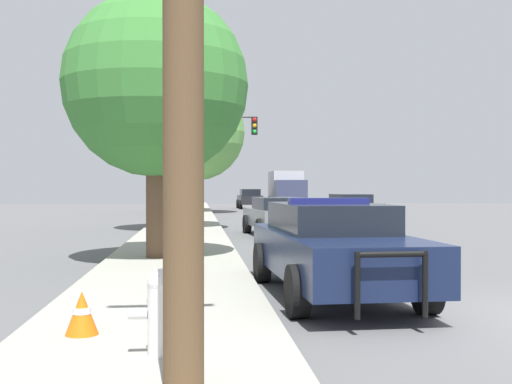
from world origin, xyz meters
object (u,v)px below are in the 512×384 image
at_px(police_car, 332,246).
at_px(tree_sidewalk_mid, 176,98).
at_px(car_background_midblock, 277,215).
at_px(traffic_cone, 82,313).
at_px(car_background_distant, 250,198).
at_px(box_truck, 286,188).
at_px(tree_sidewalk_far, 196,132).
at_px(car_background_oncoming, 352,208).
at_px(tree_sidewalk_near, 156,85).
at_px(traffic_light, 221,145).
at_px(fire_hydrant, 161,309).

bearing_deg(police_car, tree_sidewalk_mid, -81.47).
relative_size(car_background_midblock, tree_sidewalk_mid, 0.61).
relative_size(police_car, traffic_cone, 11.31).
relative_size(police_car, car_background_distant, 1.31).
xyz_separation_m(box_truck, tree_sidewalk_far, (-7.06, -8.75, 3.61)).
relative_size(car_background_oncoming, tree_sidewalk_near, 0.70).
xyz_separation_m(traffic_light, traffic_cone, (-2.46, -25.02, -3.42)).
distance_m(fire_hydrant, traffic_light, 26.18).
distance_m(tree_sidewalk_mid, traffic_cone, 18.50).
xyz_separation_m(car_background_midblock, car_background_distant, (1.31, 27.13, 0.06)).
xyz_separation_m(tree_sidewalk_near, traffic_cone, (-0.33, -7.49, -3.63)).
distance_m(box_truck, tree_sidewalk_mid, 26.47).
height_order(car_background_distant, tree_sidewalk_far, tree_sidewalk_far).
height_order(car_background_oncoming, car_background_distant, car_background_distant).
bearing_deg(car_background_midblock, box_truck, 76.46).
distance_m(car_background_distant, traffic_cone, 42.57).
xyz_separation_m(tree_sidewalk_far, tree_sidewalk_near, (-0.91, -26.66, -1.19)).
bearing_deg(car_background_oncoming, tree_sidewalk_near, 55.94).
bearing_deg(tree_sidewalk_mid, box_truck, 72.57).
xyz_separation_m(police_car, car_background_oncoming, (4.92, 18.64, -0.05)).
height_order(fire_hydrant, car_background_oncoming, car_background_oncoming).
bearing_deg(tree_sidewalk_near, tree_sidewalk_mid, 89.35).
xyz_separation_m(box_truck, traffic_cone, (-8.31, -42.90, -1.20)).
xyz_separation_m(fire_hydrant, tree_sidewalk_far, (0.35, 35.06, 4.62)).
bearing_deg(tree_sidewalk_near, box_truck, 77.31).
bearing_deg(tree_sidewalk_far, tree_sidewalk_mid, -92.80).
height_order(car_background_oncoming, tree_sidewalk_mid, tree_sidewalk_mid).
bearing_deg(car_background_oncoming, police_car, 70.63).
xyz_separation_m(car_background_oncoming, box_truck, (0.02, 21.33, 0.84)).
height_order(fire_hydrant, traffic_cone, fire_hydrant).
bearing_deg(traffic_light, car_background_oncoming, -30.63).
bearing_deg(box_truck, tree_sidewalk_far, 51.97).
xyz_separation_m(police_car, tree_sidewalk_far, (-2.12, 31.22, 4.40)).
height_order(tree_sidewalk_far, tree_sidewalk_mid, tree_sidewalk_far).
distance_m(tree_sidewalk_near, traffic_cone, 8.33).
height_order(traffic_light, tree_sidewalk_mid, tree_sidewalk_mid).
bearing_deg(tree_sidewalk_near, tree_sidewalk_far, 88.04).
relative_size(fire_hydrant, traffic_cone, 1.74).
distance_m(tree_sidewalk_near, tree_sidewalk_mid, 10.45).
bearing_deg(box_truck, car_background_midblock, 82.17).
bearing_deg(car_background_distant, tree_sidewalk_near, -98.80).
bearing_deg(fire_hydrant, car_background_midblock, 78.83).
xyz_separation_m(fire_hydrant, box_truck, (7.41, 43.81, 1.00)).
relative_size(tree_sidewalk_far, tree_sidewalk_near, 1.37).
relative_size(tree_sidewalk_far, traffic_cone, 17.37).
xyz_separation_m(car_background_midblock, tree_sidewalk_near, (-3.72, -7.61, 3.27)).
bearing_deg(traffic_cone, tree_sidewalk_near, 87.45).
relative_size(car_background_oncoming, car_background_midblock, 0.92).
relative_size(police_car, car_background_oncoming, 1.28).
relative_size(car_background_midblock, tree_sidewalk_far, 0.55).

